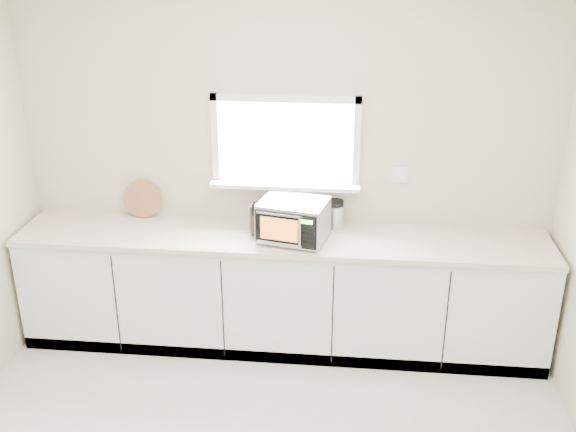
# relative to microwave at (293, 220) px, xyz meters

# --- Properties ---
(back_wall) EXTENTS (4.00, 0.17, 2.70)m
(back_wall) POSITION_rel_microwave_xyz_m (-0.09, 0.37, 0.29)
(back_wall) COLOR beige
(back_wall) RESTS_ON ground
(cabinets) EXTENTS (3.92, 0.60, 0.88)m
(cabinets) POSITION_rel_microwave_xyz_m (-0.09, 0.08, -0.64)
(cabinets) COLOR silver
(cabinets) RESTS_ON ground
(countertop) EXTENTS (3.92, 0.64, 0.04)m
(countertop) POSITION_rel_microwave_xyz_m (-0.09, 0.07, -0.18)
(countertop) COLOR beige
(countertop) RESTS_ON cabinets
(microwave) EXTENTS (0.53, 0.46, 0.30)m
(microwave) POSITION_rel_microwave_xyz_m (0.00, 0.00, 0.00)
(microwave) COLOR black
(microwave) RESTS_ON countertop
(knife_block) EXTENTS (0.12, 0.20, 0.27)m
(knife_block) POSITION_rel_microwave_xyz_m (-0.28, 0.09, -0.04)
(knife_block) COLOR #4E321C
(knife_block) RESTS_ON countertop
(cutting_board) EXTENTS (0.29, 0.07, 0.29)m
(cutting_board) POSITION_rel_microwave_xyz_m (-1.21, 0.32, -0.01)
(cutting_board) COLOR #A66540
(cutting_board) RESTS_ON countertop
(coffee_grinder) EXTENTS (0.13, 0.13, 0.22)m
(coffee_grinder) POSITION_rel_microwave_xyz_m (0.29, 0.26, -0.05)
(coffee_grinder) COLOR #BABDC2
(coffee_grinder) RESTS_ON countertop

